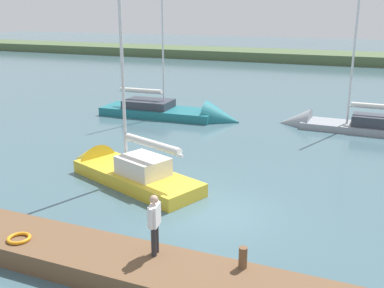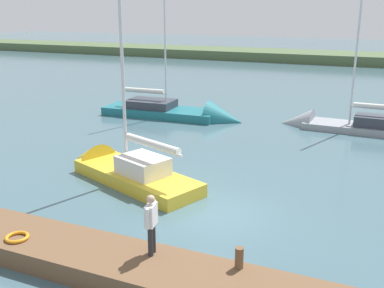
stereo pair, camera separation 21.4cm
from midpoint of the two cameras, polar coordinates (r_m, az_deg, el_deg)
The scene contains 9 objects.
ground_plane at distance 15.73m, azimuth 2.61°, elevation -8.73°, with size 200.00×200.00×0.00m, color #42606B.
far_shoreline at distance 63.15m, azimuth 18.58°, elevation 9.70°, with size 180.00×8.00×2.40m, color #4C603D.
dock_pier at distance 12.00m, azimuth -5.13°, elevation -15.94°, with size 20.78×1.96×0.58m, color brown.
mooring_post_near at distance 11.56m, azimuth 5.89°, elevation -14.03°, with size 0.22×0.22×0.55m, color brown.
life_ring_buoy at distance 13.73m, azimuth -21.39°, elevation -11.00°, with size 0.66×0.66×0.10m, color orange.
sailboat_behind_pier at distance 27.81m, azimuth 17.14°, elevation 2.14°, with size 7.70×2.25×9.53m.
sailboat_inner_slip at distance 19.23m, azimuth -9.62°, elevation -3.50°, with size 7.58×4.52×9.24m.
sailboat_far_right at distance 29.11m, azimuth -1.61°, elevation 3.54°, with size 9.31×2.85×10.75m.
person_on_dock at distance 11.80m, azimuth -5.27°, elevation -9.62°, with size 0.29×0.63×1.66m.
Camera 1 is at (-4.76, 13.39, 6.74)m, focal length 42.34 mm.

